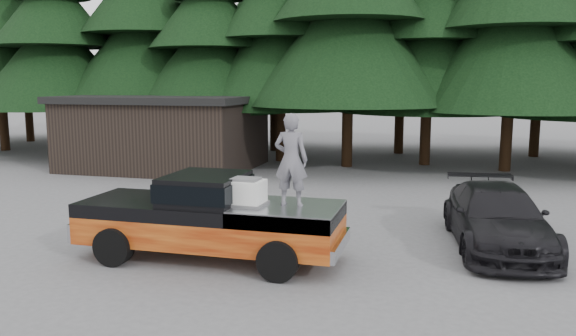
% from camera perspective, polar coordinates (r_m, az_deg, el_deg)
% --- Properties ---
extents(ground, '(120.00, 120.00, 0.00)m').
position_cam_1_polar(ground, '(12.36, -0.20, -9.84)').
color(ground, '#535356').
rests_on(ground, ground).
extents(pickup_truck, '(6.00, 2.04, 1.33)m').
position_cam_1_polar(pickup_truck, '(12.71, -7.88, -6.27)').
color(pickup_truck, '#CB6A1F').
rests_on(pickup_truck, ground).
extents(truck_cab, '(1.66, 1.90, 0.59)m').
position_cam_1_polar(truck_cab, '(12.54, -8.39, -1.99)').
color(truck_cab, black).
rests_on(truck_cab, pickup_truck).
extents(air_compressor, '(0.79, 0.67, 0.52)m').
position_cam_1_polar(air_compressor, '(12.00, -4.31, -2.57)').
color(air_compressor, white).
rests_on(air_compressor, pickup_truck).
extents(man_on_bed, '(0.72, 0.47, 1.97)m').
position_cam_1_polar(man_on_bed, '(11.82, 0.31, 0.84)').
color(man_on_bed, slate).
rests_on(man_on_bed, pickup_truck).
extents(parked_car, '(2.61, 5.26, 1.47)m').
position_cam_1_polar(parked_car, '(14.32, 20.43, -4.74)').
color(parked_car, black).
rests_on(parked_car, ground).
extents(utility_building, '(8.40, 6.40, 3.30)m').
position_cam_1_polar(utility_building, '(26.35, -12.35, 3.64)').
color(utility_building, black).
rests_on(utility_building, ground).
extents(treeline, '(60.15, 16.05, 17.50)m').
position_cam_1_polar(treeline, '(28.87, 10.02, 16.20)').
color(treeline, black).
rests_on(treeline, ground).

